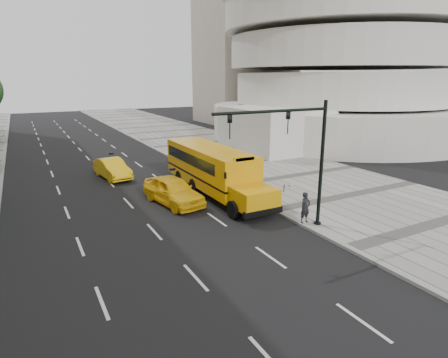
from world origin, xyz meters
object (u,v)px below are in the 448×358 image
pedestrian (305,208)px  traffic_signal (300,151)px  taxi_near (173,190)px  school_bus (211,166)px  taxi_far (112,169)px

pedestrian → traffic_signal: size_ratio=0.25×
taxi_near → traffic_signal: traffic_signal is taller
school_bus → pedestrian: (1.65, -7.47, -0.80)m
taxi_far → traffic_signal: 16.22m
pedestrian → traffic_signal: (-0.96, -0.47, 3.13)m
taxi_near → taxi_far: (-1.90, 7.87, -0.10)m
taxi_far → traffic_signal: traffic_signal is taller
taxi_near → pedestrian: (4.74, -6.47, 0.13)m
taxi_far → pedestrian: (6.64, -14.35, 0.23)m
taxi_far → pedestrian: 15.81m
school_bus → pedestrian: bearing=-77.6°
pedestrian → taxi_far: bearing=111.8°
taxi_near → pedestrian: 8.03m
taxi_near → taxi_far: bearing=93.6°
pedestrian → traffic_signal: bearing=-156.9°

